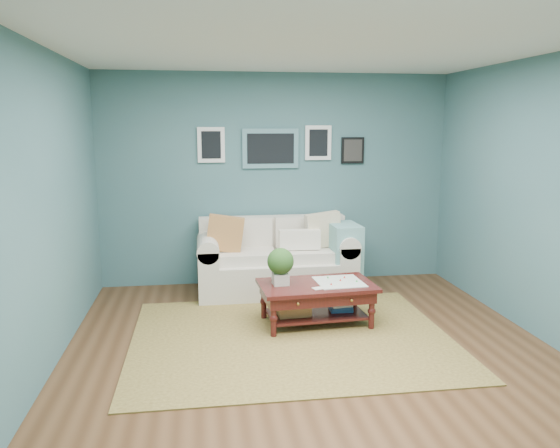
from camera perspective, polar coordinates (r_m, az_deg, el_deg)
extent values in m
plane|color=brown|center=(5.02, 3.68, -13.80)|extent=(5.00, 5.00, 0.00)
plane|color=white|center=(4.62, 4.09, 18.40)|extent=(5.00, 5.00, 0.00)
cube|color=#3B636A|center=(7.08, -0.38, 4.67)|extent=(4.50, 0.02, 2.70)
cube|color=#3B636A|center=(2.31, 17.12, -7.77)|extent=(4.50, 0.02, 2.70)
cube|color=#3B636A|center=(4.71, -23.99, 0.90)|extent=(0.02, 5.00, 2.70)
cube|color=#3B636A|center=(5.56, 27.22, 1.96)|extent=(0.02, 5.00, 2.70)
cube|color=slate|center=(7.01, -1.00, 7.89)|extent=(0.72, 0.03, 0.50)
cube|color=black|center=(7.00, -0.98, 7.89)|extent=(0.60, 0.01, 0.38)
cube|color=white|center=(6.96, -7.21, 8.20)|extent=(0.34, 0.03, 0.44)
cube|color=white|center=(7.12, 4.01, 8.47)|extent=(0.34, 0.03, 0.44)
cube|color=black|center=(7.23, 7.59, 7.64)|extent=(0.30, 0.03, 0.34)
cube|color=brown|center=(5.43, 1.19, -11.78)|extent=(3.07, 2.45, 0.01)
cube|color=silver|center=(6.78, -0.44, -5.41)|extent=(1.42, 0.88, 0.42)
cube|color=silver|center=(7.00, -0.82, -1.12)|extent=(1.86, 0.22, 0.48)
cube|color=silver|center=(6.70, -7.50, -4.82)|extent=(0.24, 0.88, 0.62)
cube|color=silver|center=(6.91, 6.39, -4.31)|extent=(0.24, 0.88, 0.62)
cylinder|color=silver|center=(6.62, -7.56, -2.23)|extent=(0.26, 0.88, 0.26)
cylinder|color=silver|center=(6.84, 6.45, -1.80)|extent=(0.26, 0.88, 0.26)
cube|color=silver|center=(6.61, -3.63, -3.38)|extent=(0.72, 0.56, 0.13)
cube|color=silver|center=(6.71, 2.84, -3.16)|extent=(0.72, 0.56, 0.13)
cube|color=silver|center=(6.83, -3.85, -0.83)|extent=(0.72, 0.12, 0.36)
cube|color=silver|center=(6.93, 2.41, -0.66)|extent=(0.72, 0.12, 0.36)
cube|color=#D1743D|center=(6.55, -5.76, -1.00)|extent=(0.48, 0.17, 0.47)
cube|color=beige|center=(6.78, 4.55, -0.59)|extent=(0.47, 0.18, 0.46)
cube|color=#F0E6CF|center=(6.62, 2.07, -1.63)|extent=(0.50, 0.12, 0.24)
cube|color=#6EA19C|center=(6.76, 6.67, -3.33)|extent=(0.34, 0.55, 0.80)
cube|color=#381211|center=(5.66, 3.84, -6.42)|extent=(1.21, 0.76, 0.04)
cube|color=#381211|center=(5.69, 3.83, -7.17)|extent=(1.13, 0.67, 0.12)
cube|color=#381211|center=(5.76, 3.80, -9.36)|extent=(1.02, 0.57, 0.02)
sphere|color=gold|center=(5.33, 1.91, -8.35)|extent=(0.03, 0.03, 0.03)
sphere|color=gold|center=(5.48, 7.50, -7.91)|extent=(0.03, 0.03, 0.03)
cylinder|color=#381211|center=(5.38, -0.69, -9.78)|extent=(0.06, 0.06, 0.40)
cylinder|color=#381211|center=(5.65, 9.56, -8.91)|extent=(0.06, 0.06, 0.40)
cylinder|color=#381211|center=(5.87, -1.71, -8.05)|extent=(0.06, 0.06, 0.40)
cylinder|color=#381211|center=(6.12, 7.75, -7.36)|extent=(0.06, 0.06, 0.40)
cube|color=beige|center=(5.60, 0.05, -5.75)|extent=(0.17, 0.17, 0.12)
sphere|color=#1D5319|center=(5.55, 0.05, -3.92)|extent=(0.27, 0.27, 0.27)
cube|color=white|center=(5.73, 6.20, -6.02)|extent=(0.50, 0.50, 0.01)
cube|color=#B4814E|center=(5.67, 1.42, -8.51)|extent=(0.35, 0.25, 0.19)
cube|color=#224C86|center=(5.83, 6.37, -8.46)|extent=(0.24, 0.19, 0.11)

